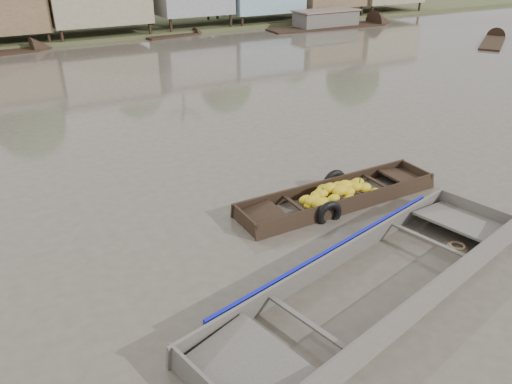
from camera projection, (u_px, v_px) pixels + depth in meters
ground at (307, 240)px, 11.50m from camera, size 120.00×120.00×0.00m
banana_boat at (336, 197)px, 13.07m from camera, size 5.69×1.55×0.81m
viewer_boat at (374, 286)px, 9.83m from camera, size 8.58×3.94×0.67m
distant_boats at (274, 31)px, 36.17m from camera, size 46.78×15.59×1.38m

